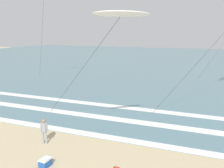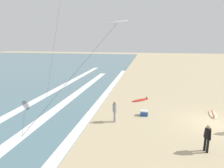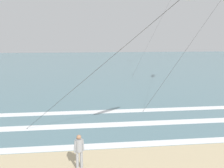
% 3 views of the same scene
% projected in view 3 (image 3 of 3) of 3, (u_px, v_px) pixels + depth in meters
% --- Properties ---
extents(ocean_surface, '(140.00, 90.00, 0.01)m').
position_uv_depth(ocean_surface, '(83.00, 64.00, 57.56)').
color(ocean_surface, slate).
rests_on(ocean_surface, ground).
extents(wave_foam_shoreline, '(48.08, 0.75, 0.01)m').
position_uv_depth(wave_foam_shoreline, '(92.00, 146.00, 13.99)').
color(wave_foam_shoreline, white).
rests_on(wave_foam_shoreline, ocean_surface).
extents(wave_foam_mid_break, '(38.71, 0.96, 0.01)m').
position_uv_depth(wave_foam_mid_break, '(101.00, 125.00, 17.39)').
color(wave_foam_mid_break, white).
rests_on(wave_foam_mid_break, ocean_surface).
extents(wave_foam_outer_break, '(55.22, 0.94, 0.01)m').
position_uv_depth(wave_foam_outer_break, '(82.00, 112.00, 20.34)').
color(wave_foam_outer_break, white).
rests_on(wave_foam_outer_break, ocean_surface).
extents(surfer_mid_group, '(0.51, 0.32, 1.60)m').
position_uv_depth(surfer_mid_group, '(79.00, 148.00, 11.51)').
color(surfer_mid_group, gray).
rests_on(surfer_mid_group, ground).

